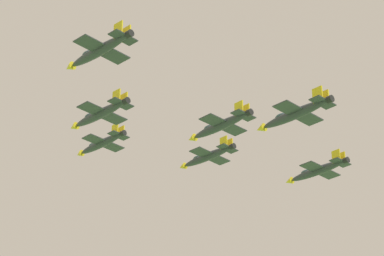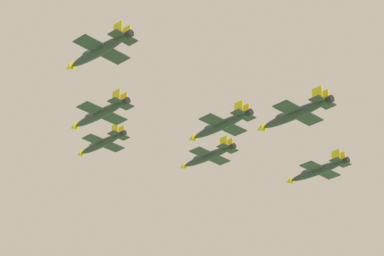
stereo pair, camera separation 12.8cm
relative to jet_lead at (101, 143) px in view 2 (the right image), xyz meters
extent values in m
ellipsoid|color=#2D3338|center=(-0.03, -0.01, -0.07)|extent=(13.45, 5.00, 1.73)
cone|color=gold|center=(7.23, 1.85, -0.07)|extent=(2.04, 1.85, 1.47)
ellipsoid|color=#334751|center=(2.84, 0.73, 0.58)|extent=(2.55, 1.83, 1.01)
cube|color=#2D3338|center=(-0.68, -0.17, -0.17)|extent=(5.36, 10.06, 0.17)
cube|color=gold|center=(-1.75, 4.01, -0.12)|extent=(2.85, 1.34, 0.21)
cube|color=gold|center=(0.39, -4.36, -0.12)|extent=(2.85, 1.34, 0.21)
cube|color=#2D3338|center=(-5.49, -1.41, -0.07)|extent=(3.19, 4.99, 0.17)
cube|color=gold|center=(-5.45, -0.50, 1.18)|extent=(1.92, 0.70, 2.50)
cube|color=gold|center=(-5.02, -2.18, 1.18)|extent=(1.92, 0.70, 2.50)
cylinder|color=black|center=(-6.91, -1.77, -0.07)|extent=(1.23, 1.41, 1.21)
ellipsoid|color=#2D3338|center=(-20.71, 10.07, -5.05)|extent=(14.13, 5.44, 1.82)
cone|color=gold|center=(-13.11, 12.13, -5.05)|extent=(2.16, 1.97, 1.55)
ellipsoid|color=#334751|center=(-17.71, 10.88, -4.37)|extent=(2.70, 1.95, 1.06)
cube|color=#2D3338|center=(-21.40, 9.89, -5.15)|extent=(5.75, 10.60, 0.18)
cube|color=gold|center=(-22.58, 14.28, -5.10)|extent=(2.99, 1.44, 0.22)
cube|color=gold|center=(-20.21, 5.50, -5.10)|extent=(2.99, 1.44, 0.22)
cube|color=#2D3338|center=(-26.45, 8.53, -5.05)|extent=(3.41, 5.26, 0.18)
cube|color=gold|center=(-26.41, 9.48, -3.74)|extent=(2.01, 0.76, 2.63)
cube|color=gold|center=(-25.94, 7.72, -3.74)|extent=(2.01, 0.76, 2.63)
cylinder|color=black|center=(-27.93, 8.13, -5.05)|extent=(1.31, 1.49, 1.27)
ellipsoid|color=#2D3338|center=(-13.31, -18.80, -3.98)|extent=(13.50, 5.18, 1.74)
cone|color=gold|center=(-6.04, -16.85, -3.98)|extent=(2.06, 1.88, 1.48)
ellipsoid|color=#334751|center=(-10.44, -18.03, -3.33)|extent=(2.57, 1.86, 1.01)
cube|color=#2D3338|center=(-13.96, -18.98, -4.07)|extent=(5.48, 10.12, 0.17)
cube|color=gold|center=(-15.08, -14.78, -4.03)|extent=(2.86, 1.37, 0.21)
cube|color=gold|center=(-12.83, -23.17, -4.03)|extent=(2.86, 1.37, 0.21)
cube|color=#2D3338|center=(-18.79, -20.27, -3.98)|extent=(3.25, 5.02, 0.17)
cube|color=gold|center=(-18.75, -19.36, -2.72)|extent=(1.92, 0.72, 2.51)
cube|color=gold|center=(-18.30, -21.04, -2.72)|extent=(1.92, 0.72, 2.51)
cylinder|color=black|center=(-20.20, -20.65, -3.98)|extent=(1.25, 1.42, 1.22)
ellipsoid|color=#2D3338|center=(-41.40, 20.15, -5.24)|extent=(14.02, 5.47, 1.81)
cone|color=gold|center=(-33.86, 22.23, -5.24)|extent=(2.15, 1.96, 1.54)
ellipsoid|color=#334751|center=(-38.42, 20.97, -4.57)|extent=(2.68, 1.94, 1.05)
cube|color=#2D3338|center=(-42.08, 19.97, -5.34)|extent=(5.76, 10.53, 0.18)
cube|color=gold|center=(-43.28, 24.32, -5.29)|extent=(2.97, 1.44, 0.22)
cube|color=gold|center=(-40.88, 15.61, -5.29)|extent=(2.97, 1.44, 0.22)
cube|color=#2D3338|center=(-47.09, 18.59, -5.24)|extent=(3.41, 5.23, 0.18)
cube|color=gold|center=(-47.06, 19.53, -3.94)|extent=(2.00, 0.76, 2.61)
cube|color=gold|center=(-46.58, 17.79, -3.94)|extent=(2.00, 0.76, 2.61)
cylinder|color=black|center=(-48.56, 18.18, -5.24)|extent=(1.30, 1.49, 1.26)
ellipsoid|color=#2D3338|center=(-26.59, -37.60, -8.07)|extent=(13.93, 5.06, 1.79)
cone|color=gold|center=(-19.06, -35.74, -8.07)|extent=(2.10, 1.90, 1.52)
ellipsoid|color=#334751|center=(-23.62, -36.86, -7.40)|extent=(2.64, 1.87, 1.04)
cube|color=#2D3338|center=(-27.26, -37.76, -8.17)|extent=(5.46, 10.40, 0.18)
cube|color=gold|center=(-28.33, -33.42, -8.12)|extent=(2.94, 1.36, 0.21)
cube|color=gold|center=(-26.19, -42.10, -8.12)|extent=(2.94, 1.36, 0.21)
cube|color=#2D3338|center=(-32.26, -38.99, -8.07)|extent=(3.26, 5.15, 0.18)
cube|color=gold|center=(-32.20, -38.06, -6.78)|extent=(1.99, 0.71, 2.58)
cube|color=gold|center=(-31.77, -39.79, -6.78)|extent=(1.99, 0.71, 2.58)
cylinder|color=black|center=(-33.72, -39.35, -8.07)|extent=(1.26, 1.45, 1.25)
ellipsoid|color=#2D3338|center=(-34.00, -8.72, -8.42)|extent=(13.87, 4.94, 1.78)
cone|color=gold|center=(-26.50, -6.93, -8.42)|extent=(2.08, 1.88, 1.51)
ellipsoid|color=#334751|center=(-31.03, -8.02, -7.75)|extent=(2.62, 1.85, 1.04)
cube|color=#2D3338|center=(-34.67, -8.88, -8.52)|extent=(5.37, 10.35, 0.18)
cube|color=gold|center=(-35.70, -4.56, -8.47)|extent=(2.93, 1.33, 0.21)
cube|color=gold|center=(-33.64, -13.21, -8.47)|extent=(2.93, 1.33, 0.21)
cube|color=#2D3338|center=(-39.65, -10.07, -8.42)|extent=(3.22, 5.12, 0.18)
cube|color=gold|center=(-39.58, -9.14, -7.14)|extent=(1.98, 0.69, 2.57)
cube|color=gold|center=(-39.17, -10.87, -7.14)|extent=(1.98, 0.69, 2.57)
cylinder|color=black|center=(-41.11, -10.42, -8.42)|extent=(1.25, 1.44, 1.25)
ellipsoid|color=#2D3338|center=(-50.98, -13.08, -12.53)|extent=(14.18, 5.20, 1.82)
cone|color=gold|center=(-43.32, -11.16, -12.53)|extent=(2.14, 1.94, 1.55)
ellipsoid|color=#334751|center=(-47.96, -12.32, -11.85)|extent=(2.69, 1.91, 1.06)
cube|color=#2D3338|center=(-51.67, -13.25, -12.64)|extent=(5.60, 10.60, 0.18)
cube|color=gold|center=(-52.77, -8.83, -12.58)|extent=(3.00, 1.39, 0.22)
cube|color=gold|center=(-50.56, -17.67, -12.58)|extent=(3.00, 1.39, 0.22)
cube|color=#2D3338|center=(-56.75, -14.52, -12.53)|extent=(3.34, 5.25, 0.18)
cube|color=gold|center=(-56.70, -13.57, -11.22)|extent=(2.02, 0.73, 2.63)
cube|color=gold|center=(-56.26, -15.34, -11.22)|extent=(2.02, 0.73, 2.63)
cylinder|color=black|center=(-58.24, -14.90, -12.53)|extent=(1.29, 1.48, 1.27)
camera|label=1|loc=(-157.48, 71.85, -84.69)|focal=82.89mm
camera|label=2|loc=(-157.55, 71.74, -84.69)|focal=82.89mm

